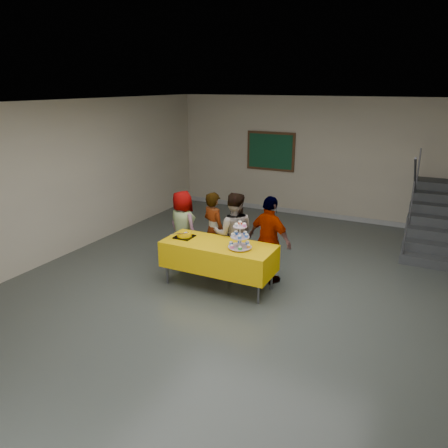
# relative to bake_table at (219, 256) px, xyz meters

# --- Properties ---
(room_shell) EXTENTS (10.00, 10.04, 3.02)m
(room_shell) POSITION_rel_bake_table_xyz_m (0.59, -0.20, 1.57)
(room_shell) COLOR #4C514C
(room_shell) RESTS_ON ground
(bake_table) EXTENTS (1.88, 0.78, 0.77)m
(bake_table) POSITION_rel_bake_table_xyz_m (0.00, 0.00, 0.00)
(bake_table) COLOR #595960
(bake_table) RESTS_ON ground
(cupcake_stand) EXTENTS (0.38, 0.38, 0.44)m
(cupcake_stand) POSITION_rel_bake_table_xyz_m (0.41, -0.05, 0.38)
(cupcake_stand) COLOR silver
(cupcake_stand) RESTS_ON bake_table
(bear_cake) EXTENTS (0.32, 0.36, 0.12)m
(bear_cake) POSITION_rel_bake_table_xyz_m (-0.66, 0.01, 0.27)
(bear_cake) COLOR black
(bear_cake) RESTS_ON bake_table
(schoolchild_a) EXTENTS (0.79, 0.64, 1.39)m
(schoolchild_a) POSITION_rel_bake_table_xyz_m (-1.11, 0.68, 0.14)
(schoolchild_a) COLOR slate
(schoolchild_a) RESTS_ON ground
(schoolchild_b) EXTENTS (0.62, 0.53, 1.43)m
(schoolchild_b) POSITION_rel_bake_table_xyz_m (-0.47, 0.73, 0.16)
(schoolchild_b) COLOR slate
(schoolchild_b) RESTS_ON ground
(schoolchild_c) EXTENTS (0.88, 0.79, 1.50)m
(schoolchild_c) POSITION_rel_bake_table_xyz_m (-0.00, 0.59, 0.19)
(schoolchild_c) COLOR slate
(schoolchild_c) RESTS_ON ground
(schoolchild_d) EXTENTS (0.97, 0.66, 1.52)m
(schoolchild_d) POSITION_rel_bake_table_xyz_m (0.69, 0.54, 0.20)
(schoolchild_d) COLOR slate
(schoolchild_d) RESTS_ON ground
(staircase) EXTENTS (1.30, 2.40, 2.04)m
(staircase) POSITION_rel_bake_table_xyz_m (3.28, 3.91, -0.07)
(staircase) COLOR #424447
(staircase) RESTS_ON ground
(noticeboard) EXTENTS (1.30, 0.05, 1.00)m
(noticeboard) POSITION_rel_bake_table_xyz_m (-0.91, 4.75, 1.04)
(noticeboard) COLOR #472B16
(noticeboard) RESTS_ON ground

